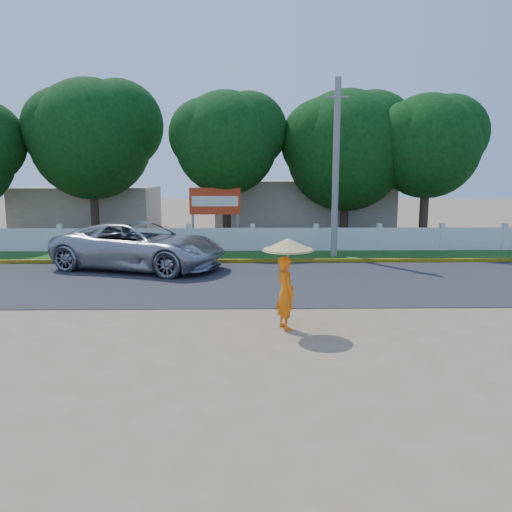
{
  "coord_description": "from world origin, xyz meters",
  "views": [
    {
      "loc": [
        -0.26,
        -12.12,
        3.66
      ],
      "look_at": [
        0.0,
        2.0,
        1.3
      ],
      "focal_mm": 35.0,
      "sensor_mm": 36.0,
      "label": 1
    }
  ],
  "objects_px": {
    "billboard": "(215,204)",
    "vehicle": "(140,246)",
    "utility_pole": "(336,169)",
    "monk_with_parasol": "(287,270)"
  },
  "relations": [
    {
      "from": "vehicle",
      "to": "monk_with_parasol",
      "type": "relative_size",
      "value": 3.03
    },
    {
      "from": "vehicle",
      "to": "monk_with_parasol",
      "type": "height_order",
      "value": "monk_with_parasol"
    },
    {
      "from": "monk_with_parasol",
      "to": "billboard",
      "type": "height_order",
      "value": "billboard"
    },
    {
      "from": "utility_pole",
      "to": "monk_with_parasol",
      "type": "height_order",
      "value": "utility_pole"
    },
    {
      "from": "vehicle",
      "to": "billboard",
      "type": "height_order",
      "value": "billboard"
    },
    {
      "from": "utility_pole",
      "to": "billboard",
      "type": "distance_m",
      "value": 6.27
    },
    {
      "from": "billboard",
      "to": "vehicle",
      "type": "bearing_deg",
      "value": -115.0
    },
    {
      "from": "monk_with_parasol",
      "to": "billboard",
      "type": "bearing_deg",
      "value": 100.75
    },
    {
      "from": "utility_pole",
      "to": "billboard",
      "type": "bearing_deg",
      "value": 152.69
    },
    {
      "from": "utility_pole",
      "to": "monk_with_parasol",
      "type": "bearing_deg",
      "value": -105.87
    }
  ]
}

